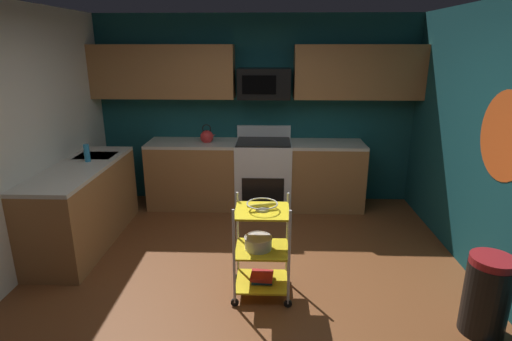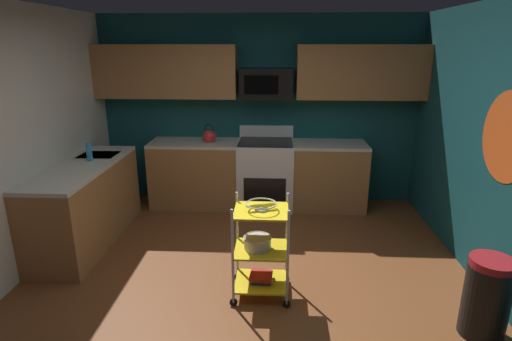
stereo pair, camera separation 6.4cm
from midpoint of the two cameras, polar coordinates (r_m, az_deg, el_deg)
floor at (r=4.00m, az=-0.85°, el=-16.49°), size 4.40×4.80×0.04m
wall_back at (r=5.82m, az=0.71°, el=8.35°), size 4.52×0.06×2.60m
wall_flower_decal at (r=4.06m, az=32.02°, el=3.97°), size 0.00×0.79×0.79m
counter_run at (r=5.34m, az=-7.52°, el=-1.87°), size 3.68×2.40×0.92m
oven_range at (r=5.69m, az=1.66°, el=-0.38°), size 0.76×0.65×1.10m
upper_cabinets at (r=5.57m, az=0.39°, el=13.65°), size 4.40×0.33×0.70m
microwave at (r=5.55m, az=1.80°, el=12.07°), size 0.70×0.39×0.40m
rolling_cart at (r=3.70m, az=1.23°, el=-10.96°), size 0.54×0.43×0.91m
fruit_bowl at (r=3.52m, az=1.27°, el=-4.86°), size 0.27×0.27×0.07m
mixing_bowl_large at (r=3.67m, az=0.71°, el=-10.03°), size 0.25×0.25×0.11m
book_stack at (r=3.84m, az=1.20°, el=-14.72°), size 0.21×0.20×0.07m
kettle at (r=5.62m, az=-6.23°, el=4.78°), size 0.21×0.18×0.26m
dish_soap_bottle at (r=5.02m, az=-21.98°, el=2.39°), size 0.06×0.06×0.20m
trash_can at (r=3.76m, az=30.01°, el=-15.19°), size 0.34×0.42×0.66m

